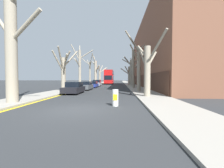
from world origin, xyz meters
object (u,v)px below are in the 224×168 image
object	(u,v)px
street_tree_left_0	(12,44)
street_tree_right_2	(134,67)
street_tree_right_0	(148,68)
parked_car_2	(92,85)
parked_car_1	(86,86)
parked_car_3	(97,83)
street_tree_left_3	(90,71)
street_tree_left_5	(100,75)
street_tree_right_4	(129,75)
parked_car_0	(74,88)
traffic_bollard	(115,98)
street_tree_left_1	(64,71)
street_tree_left_4	(96,71)
double_decker_bus	(109,76)
street_tree_left_2	(80,67)
street_tree_right_1	(138,65)
street_tree_right_3	(132,72)

from	to	relation	value
street_tree_left_0	street_tree_right_2	distance (m)	20.47
street_tree_right_0	parked_car_2	world-z (taller)	street_tree_right_0
parked_car_1	parked_car_3	bearing A→B (deg)	90.00
street_tree_left_0	street_tree_left_3	xyz separation A→B (m)	(-0.14, 27.24, -0.54)
street_tree_left_5	parked_car_1	bearing A→B (deg)	-86.72
street_tree_right_4	parked_car_3	bearing A→B (deg)	-134.29
parked_car_0	parked_car_1	size ratio (longest dim) A/B	0.93
street_tree_right_4	traffic_bollard	xyz separation A→B (m)	(-2.94, -33.47, -2.38)
street_tree_right_2	parked_car_2	xyz separation A→B (m)	(-7.91, 1.31, -3.29)
street_tree_left_3	parked_car_3	distance (m)	4.36
street_tree_left_0	street_tree_left_5	bearing A→B (deg)	89.72
street_tree_left_1	traffic_bollard	bearing A→B (deg)	-53.90
street_tree_left_4	double_decker_bus	bearing A→B (deg)	34.22
parked_car_3	double_decker_bus	bearing A→B (deg)	81.88
street_tree_left_5	street_tree_right_4	size ratio (longest dim) A/B	1.09
street_tree_left_5	parked_car_2	distance (m)	25.77
parked_car_1	street_tree_right_4	bearing A→B (deg)	67.93
double_decker_bus	traffic_bollard	bearing A→B (deg)	-85.44
street_tree_left_2	street_tree_left_4	xyz separation A→B (m)	(-0.01, 18.27, 0.11)
street_tree_left_2	street_tree_left_4	world-z (taller)	street_tree_left_4
street_tree_left_3	street_tree_left_4	distance (m)	8.58
street_tree_left_2	traffic_bollard	world-z (taller)	street_tree_left_2
street_tree_right_1	street_tree_right_4	xyz separation A→B (m)	(0.23, 22.67, -0.65)
street_tree_left_2	parked_car_1	distance (m)	5.86
street_tree_right_0	parked_car_2	distance (m)	17.16
street_tree_left_1	street_tree_right_0	world-z (taller)	street_tree_right_0
street_tree_left_1	street_tree_left_4	size ratio (longest dim) A/B	0.60
parked_car_0	parked_car_1	bearing A→B (deg)	90.00
street_tree_left_0	street_tree_left_3	distance (m)	27.25
street_tree_right_0	parked_car_3	xyz separation A→B (m)	(-7.94, 20.63, -2.02)
double_decker_bus	parked_car_3	bearing A→B (deg)	-98.12
street_tree_right_4	parked_car_1	bearing A→B (deg)	-112.07
street_tree_right_2	parked_car_1	bearing A→B (deg)	-149.36
double_decker_bus	parked_car_0	xyz separation A→B (m)	(-1.97, -31.26, -1.84)
street_tree_right_1	parked_car_1	distance (m)	8.81
street_tree_left_0	street_tree_left_3	size ratio (longest dim) A/B	1.18
street_tree_right_3	parked_car_3	xyz separation A→B (m)	(-8.15, -0.12, -2.65)
street_tree_right_1	street_tree_left_5	bearing A→B (deg)	105.58
street_tree_right_2	street_tree_right_3	size ratio (longest dim) A/B	1.23
street_tree_left_0	parked_car_3	bearing A→B (deg)	85.31
street_tree_left_2	street_tree_left_5	world-z (taller)	street_tree_left_2
street_tree_left_5	street_tree_right_1	size ratio (longest dim) A/B	0.80
street_tree_left_1	street_tree_right_3	xyz separation A→B (m)	(10.08, 15.75, 0.58)
street_tree_left_5	street_tree_right_4	distance (m)	15.35
traffic_bollard	parked_car_2	bearing A→B (deg)	104.47
street_tree_left_1	street_tree_left_2	xyz separation A→B (m)	(-0.13, 8.39, 1.25)
street_tree_left_3	traffic_bollard	xyz separation A→B (m)	(7.25, -27.72, -3.03)
street_tree_left_1	street_tree_left_5	distance (m)	35.64
street_tree_left_2	street_tree_right_0	xyz separation A→B (m)	(10.01, -13.39, -1.29)
street_tree_left_4	street_tree_right_4	bearing A→B (deg)	-15.54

